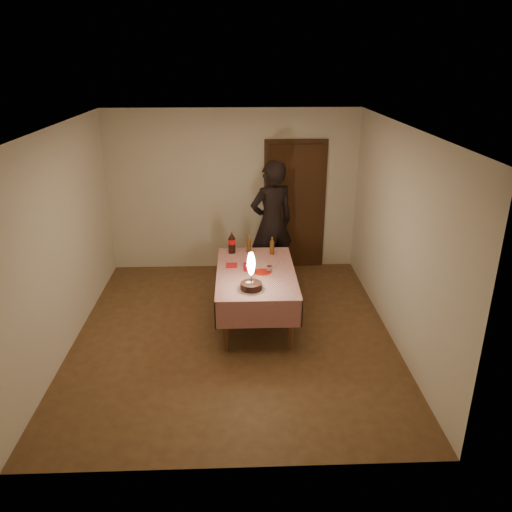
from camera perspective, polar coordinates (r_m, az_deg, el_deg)
name	(u,v)px	position (r m, az deg, el deg)	size (l,w,h in m)	color
ground	(234,334)	(6.50, -2.54, -8.87)	(4.00, 4.50, 0.01)	brown
room_shell	(235,208)	(5.90, -2.47, 5.45)	(4.04, 4.54, 2.62)	beige
dining_table	(256,278)	(6.54, -0.02, -2.52)	(1.02, 1.72, 0.72)	brown
birthday_cake	(251,280)	(5.95, -0.55, -2.75)	(0.33, 0.33, 0.48)	white
red_plate	(262,272)	(6.46, 0.74, -1.85)	(0.22, 0.22, 0.01)	red
red_cup	(246,267)	(6.50, -1.10, -1.28)	(0.08, 0.08, 0.10)	#B90C16
clear_cup	(269,269)	(6.45, 1.53, -1.53)	(0.07, 0.07, 0.09)	white
napkin_stack	(232,265)	(6.66, -2.79, -1.08)	(0.15, 0.15, 0.02)	red
cola_bottle	(232,243)	(7.06, -2.78, 1.53)	(0.10, 0.10, 0.32)	black
amber_bottle_left	(249,245)	(7.08, -0.84, 1.32)	(0.06, 0.06, 0.25)	#55310E
amber_bottle_right	(272,246)	(7.02, 1.84, 1.13)	(0.06, 0.06, 0.25)	#55310E
photographer	(272,223)	(7.59, 1.82, 3.77)	(0.82, 0.69, 1.92)	black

